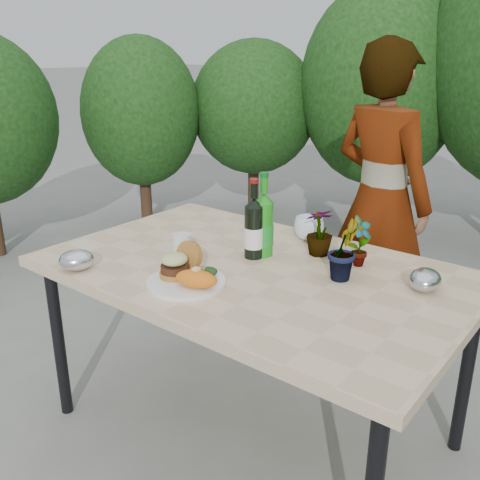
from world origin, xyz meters
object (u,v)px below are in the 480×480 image
Objects in this scene: dinner_plate at (186,282)px; person at (380,200)px; patio_table at (253,280)px; wine_bottle at (254,229)px.

dinner_plate is 0.18× the size of person.
patio_table is 5.04× the size of wine_bottle.
patio_table is 0.20m from wine_bottle.
wine_bottle is (-0.06, 0.08, 0.17)m from patio_table.
dinner_plate is at bearing -101.66° from wine_bottle.
person reaches higher than patio_table.
wine_bottle reaches higher than dinner_plate.
patio_table is 1.04m from person.
person is (0.05, 1.03, 0.10)m from patio_table.
dinner_plate is 0.37m from wine_bottle.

